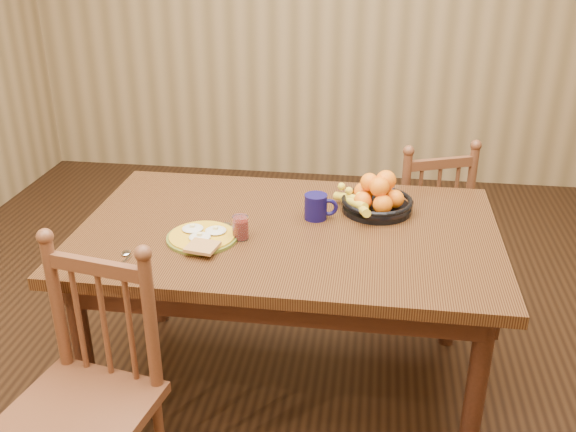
# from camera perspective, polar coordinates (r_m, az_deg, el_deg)

# --- Properties ---
(room) EXTENTS (4.52, 5.02, 2.72)m
(room) POSITION_cam_1_polar(r_m,az_deg,el_deg) (2.26, 0.00, 12.72)
(room) COLOR black
(room) RESTS_ON ground
(dining_table) EXTENTS (1.60, 1.00, 0.75)m
(dining_table) POSITION_cam_1_polar(r_m,az_deg,el_deg) (2.50, 0.00, -2.80)
(dining_table) COLOR black
(dining_table) RESTS_ON ground
(chair_far) EXTENTS (0.52, 0.51, 0.89)m
(chair_far) POSITION_cam_1_polar(r_m,az_deg,el_deg) (3.26, 11.75, -0.91)
(chair_far) COLOR #4F2C17
(chair_far) RESTS_ON ground
(chair_near) EXTENTS (0.49, 0.47, 0.93)m
(chair_near) POSITION_cam_1_polar(r_m,az_deg,el_deg) (2.20, -17.50, -15.26)
(chair_near) COLOR #4F2C17
(chair_near) RESTS_ON ground
(breakfast_plate) EXTENTS (0.26, 0.30, 0.04)m
(breakfast_plate) POSITION_cam_1_polar(r_m,az_deg,el_deg) (2.39, -7.63, -1.84)
(breakfast_plate) COLOR #59601E
(breakfast_plate) RESTS_ON dining_table
(fork) EXTENTS (0.04, 0.18, 0.00)m
(fork) POSITION_cam_1_polar(r_m,az_deg,el_deg) (2.44, -6.05, -1.39)
(fork) COLOR silver
(fork) RESTS_ON dining_table
(spoon) EXTENTS (0.04, 0.16, 0.01)m
(spoon) POSITION_cam_1_polar(r_m,az_deg,el_deg) (2.32, -14.30, -3.50)
(spoon) COLOR silver
(spoon) RESTS_ON dining_table
(coffee_mug) EXTENTS (0.13, 0.09, 0.10)m
(coffee_mug) POSITION_cam_1_polar(r_m,az_deg,el_deg) (2.52, 2.59, 0.86)
(coffee_mug) COLOR #0E0A3B
(coffee_mug) RESTS_ON dining_table
(juice_glass) EXTENTS (0.06, 0.06, 0.09)m
(juice_glass) POSITION_cam_1_polar(r_m,az_deg,el_deg) (2.37, -4.26, -1.09)
(juice_glass) COLOR silver
(juice_glass) RESTS_ON dining_table
(fruit_bowl) EXTENTS (0.32, 0.32, 0.17)m
(fruit_bowl) POSITION_cam_1_polar(r_m,az_deg,el_deg) (2.60, 7.79, 1.57)
(fruit_bowl) COLOR black
(fruit_bowl) RESTS_ON dining_table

